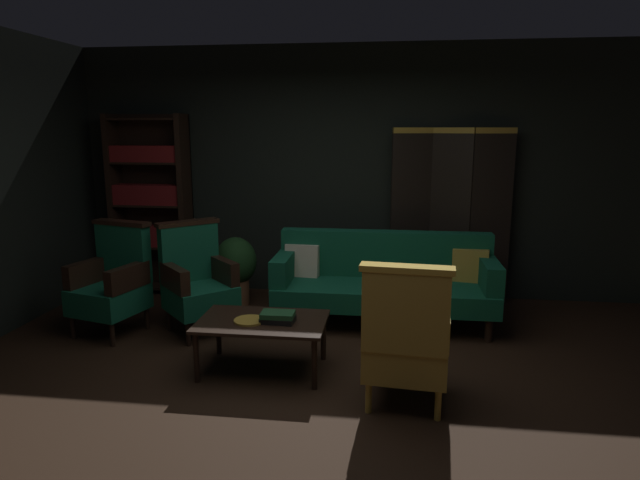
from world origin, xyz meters
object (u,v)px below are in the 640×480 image
object	(u,v)px
potted_plant	(236,266)
bookshelf	(151,202)
armchair_gilt_accent	(406,338)
armchair_wing_right	(197,281)
armchair_wing_left	(113,282)
book_green_cloth	(278,315)
coffee_table	(262,326)
book_black_cloth	(278,319)
brass_tray	(249,320)
velvet_couch	(384,278)
folding_screen	(450,214)

from	to	relation	value
potted_plant	bookshelf	bearing A→B (deg)	160.50
armchair_gilt_accent	armchair_wing_right	distance (m)	2.25
armchair_wing_left	book_green_cloth	bearing A→B (deg)	-21.69
coffee_table	book_black_cloth	bearing A→B (deg)	-12.91
brass_tray	potted_plant	bearing A→B (deg)	109.51
bookshelf	armchair_wing_right	xyz separation A→B (m)	(0.96, -1.21, -0.57)
armchair_gilt_accent	brass_tray	bearing A→B (deg)	162.90
armchair_wing_left	potted_plant	xyz separation A→B (m)	(0.90, 0.95, -0.06)
velvet_couch	coffee_table	bearing A→B (deg)	-126.73
armchair_wing_right	book_green_cloth	world-z (taller)	armchair_wing_right
velvet_couch	book_black_cloth	bearing A→B (deg)	-122.06
bookshelf	coffee_table	xyz separation A→B (m)	(1.77, -1.99, -0.69)
folding_screen	velvet_couch	distance (m)	1.15
book_black_cloth	book_green_cloth	bearing A→B (deg)	0.00
bookshelf	book_black_cloth	bearing A→B (deg)	-46.67
book_green_cloth	book_black_cloth	bearing A→B (deg)	180.00
velvet_couch	armchair_wing_right	xyz separation A→B (m)	(-1.74, -0.47, 0.04)
folding_screen	armchair_wing_left	world-z (taller)	folding_screen
velvet_couch	armchair_wing_right	size ratio (longest dim) A/B	2.04
velvet_couch	potted_plant	world-z (taller)	velvet_couch
book_black_cloth	brass_tray	world-z (taller)	book_black_cloth
armchair_gilt_accent	velvet_couch	bearing A→B (deg)	96.05
bookshelf	book_black_cloth	world-z (taller)	bookshelf
folding_screen	armchair_wing_right	size ratio (longest dim) A/B	1.83
book_green_cloth	velvet_couch	bearing A→B (deg)	57.94
bookshelf	book_green_cloth	distance (m)	2.83
bookshelf	armchair_wing_left	xyz separation A→B (m)	(0.19, -1.34, -0.57)
velvet_couch	armchair_wing_right	bearing A→B (deg)	-164.90
coffee_table	book_green_cloth	xyz separation A→B (m)	(0.13, -0.03, 0.11)
armchair_wing_left	potted_plant	distance (m)	1.31
velvet_couch	armchair_wing_left	size ratio (longest dim) A/B	2.04
book_black_cloth	book_green_cloth	distance (m)	0.04
armchair_wing_left	potted_plant	size ratio (longest dim) A/B	1.39
brass_tray	armchair_wing_left	bearing A→B (deg)	154.92
bookshelf	book_green_cloth	bearing A→B (deg)	-46.67
armchair_wing_right	velvet_couch	bearing A→B (deg)	15.10
folding_screen	book_green_cloth	bearing A→B (deg)	-126.18
potted_plant	book_black_cloth	xyz separation A→B (m)	(0.80, -1.63, 0.01)
coffee_table	brass_tray	size ratio (longest dim) A/B	4.11
folding_screen	potted_plant	size ratio (longest dim) A/B	2.55
velvet_couch	book_black_cloth	distance (m)	1.50
armchair_wing_right	armchair_gilt_accent	bearing A→B (deg)	-31.89
folding_screen	armchair_gilt_accent	distance (m)	2.51
bookshelf	brass_tray	xyz separation A→B (m)	(1.68, -2.03, -0.63)
velvet_couch	book_green_cloth	world-z (taller)	velvet_couch
armchair_wing_left	book_black_cloth	bearing A→B (deg)	-21.69
armchair_gilt_accent	brass_tray	world-z (taller)	armchair_gilt_accent
armchair_wing_left	bookshelf	bearing A→B (deg)	98.24
book_green_cloth	folding_screen	bearing A→B (deg)	53.82
armchair_gilt_accent	armchair_wing_left	size ratio (longest dim) A/B	1.00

